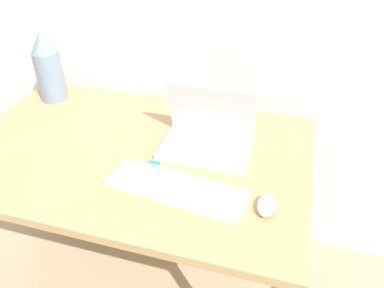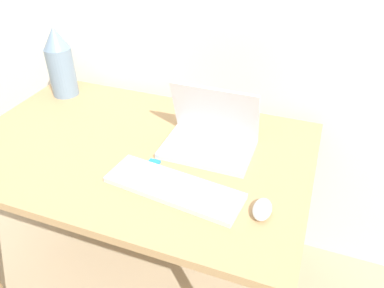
# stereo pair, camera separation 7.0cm
# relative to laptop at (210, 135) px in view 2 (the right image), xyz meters

# --- Properties ---
(desk) EXTENTS (1.23, 0.79, 0.73)m
(desk) POSITION_rel_laptop_xyz_m (-0.25, -0.09, -0.14)
(desk) COLOR tan
(desk) RESTS_ON ground_plane
(laptop) EXTENTS (0.31, 0.22, 0.23)m
(laptop) POSITION_rel_laptop_xyz_m (0.00, 0.00, 0.00)
(laptop) COLOR silver
(laptop) RESTS_ON desk
(keyboard) EXTENTS (0.44, 0.19, 0.02)m
(keyboard) POSITION_rel_laptop_xyz_m (-0.03, -0.26, -0.04)
(keyboard) COLOR silver
(keyboard) RESTS_ON desk
(mouse) EXTENTS (0.05, 0.09, 0.03)m
(mouse) POSITION_rel_laptop_xyz_m (0.24, -0.26, -0.03)
(mouse) COLOR silver
(mouse) RESTS_ON desk
(vase) EXTENTS (0.11, 0.11, 0.30)m
(vase) POSITION_rel_laptop_xyz_m (-0.73, 0.17, 0.10)
(vase) COLOR slate
(vase) RESTS_ON desk
(mp3_player) EXTENTS (0.04, 0.05, 0.01)m
(mp3_player) POSITION_rel_laptop_xyz_m (-0.15, -0.17, -0.05)
(mp3_player) COLOR #1E7FB7
(mp3_player) RESTS_ON desk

